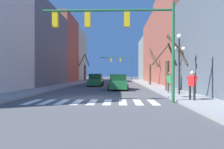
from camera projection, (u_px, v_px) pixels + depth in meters
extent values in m
plane|color=#4C4C4F|center=(96.00, 99.00, 14.74)|extent=(240.00, 240.00, 0.00)
cube|color=gray|center=(5.00, 97.00, 14.92)|extent=(2.58, 90.00, 0.15)
cube|color=gray|center=(189.00, 98.00, 14.55)|extent=(2.58, 90.00, 0.15)
cube|color=#515B66|center=(34.00, 46.00, 31.22)|extent=(6.00, 15.05, 11.22)
cube|color=#934C3D|center=(59.00, 50.00, 44.29)|extent=(6.00, 11.11, 13.25)
cube|color=#BCB299|center=(71.00, 56.00, 55.96)|extent=(6.00, 12.24, 12.60)
cube|color=#934C3D|center=(182.00, 38.00, 30.86)|extent=(6.00, 13.62, 13.60)
cube|color=#934C3D|center=(162.00, 51.00, 45.15)|extent=(6.00, 14.95, 12.65)
cube|color=gray|center=(152.00, 60.00, 59.02)|extent=(6.00, 12.81, 11.07)
cube|color=white|center=(32.00, 102.00, 13.03)|extent=(0.45, 2.60, 0.01)
cube|color=white|center=(47.00, 102.00, 13.00)|extent=(0.45, 2.60, 0.01)
cube|color=white|center=(62.00, 102.00, 12.98)|extent=(0.45, 2.60, 0.01)
cube|color=white|center=(77.00, 102.00, 12.95)|extent=(0.45, 2.60, 0.01)
cube|color=white|center=(92.00, 102.00, 12.92)|extent=(0.45, 2.60, 0.01)
cube|color=white|center=(107.00, 102.00, 12.90)|extent=(0.45, 2.60, 0.01)
cube|color=white|center=(123.00, 102.00, 12.87)|extent=(0.45, 2.60, 0.01)
cube|color=white|center=(138.00, 102.00, 12.84)|extent=(0.45, 2.60, 0.01)
cube|color=white|center=(153.00, 102.00, 12.82)|extent=(0.45, 2.60, 0.01)
cylinder|color=#236038|center=(173.00, 53.00, 12.60)|extent=(0.18, 0.18, 5.78)
cylinder|color=#236038|center=(107.00, 10.00, 12.71)|extent=(7.64, 0.14, 0.14)
cube|color=yellow|center=(127.00, 20.00, 12.68)|extent=(0.32, 0.28, 0.84)
cube|color=yellow|center=(88.00, 20.00, 12.74)|extent=(0.32, 0.28, 0.84)
cube|color=yellow|center=(55.00, 20.00, 12.80)|extent=(0.32, 0.28, 0.84)
cylinder|color=#236038|center=(131.00, 68.00, 53.45)|extent=(0.18, 0.18, 6.07)
cylinder|color=#236038|center=(116.00, 58.00, 53.55)|extent=(7.67, 0.14, 0.14)
cube|color=yellow|center=(120.00, 60.00, 53.52)|extent=(0.32, 0.28, 0.84)
cube|color=yellow|center=(111.00, 60.00, 53.59)|extent=(0.32, 0.28, 0.84)
cylinder|color=black|center=(179.00, 67.00, 16.23)|extent=(0.12, 0.12, 4.14)
sphere|color=white|center=(179.00, 36.00, 16.22)|extent=(0.36, 0.36, 0.36)
sphere|color=white|center=(175.00, 49.00, 16.23)|extent=(0.31, 0.31, 0.31)
sphere|color=white|center=(184.00, 49.00, 16.21)|extent=(0.31, 0.31, 0.31)
cube|color=#236B38|center=(96.00, 82.00, 29.94)|extent=(1.75, 4.79, 0.83)
cube|color=#133A1E|center=(96.00, 76.00, 29.94)|extent=(1.61, 2.49, 0.68)
cylinder|color=black|center=(101.00, 84.00, 28.43)|extent=(0.22, 0.64, 0.64)
cylinder|color=black|center=(88.00, 84.00, 28.49)|extent=(0.22, 0.64, 0.64)
cylinder|color=black|center=(103.00, 83.00, 31.40)|extent=(0.22, 0.64, 0.64)
cylinder|color=black|center=(91.00, 83.00, 31.45)|extent=(0.22, 0.64, 0.64)
cube|color=white|center=(115.00, 80.00, 43.76)|extent=(1.74, 4.16, 0.74)
cube|color=gray|center=(115.00, 76.00, 43.76)|extent=(1.60, 2.16, 0.61)
cylinder|color=black|center=(111.00, 80.00, 45.08)|extent=(0.22, 0.64, 0.64)
cylinder|color=black|center=(120.00, 80.00, 45.02)|extent=(0.22, 0.64, 0.64)
cylinder|color=black|center=(111.00, 81.00, 42.50)|extent=(0.22, 0.64, 0.64)
cylinder|color=black|center=(120.00, 81.00, 42.45)|extent=(0.22, 0.64, 0.64)
cube|color=#236B38|center=(118.00, 84.00, 23.15)|extent=(1.79, 4.90, 0.81)
cube|color=#133A1E|center=(118.00, 77.00, 23.15)|extent=(1.65, 2.55, 0.66)
cylinder|color=black|center=(110.00, 86.00, 24.69)|extent=(0.22, 0.64, 0.64)
cylinder|color=black|center=(126.00, 86.00, 24.64)|extent=(0.22, 0.64, 0.64)
cylinder|color=black|center=(109.00, 88.00, 21.66)|extent=(0.22, 0.64, 0.64)
cylinder|color=black|center=(127.00, 88.00, 21.60)|extent=(0.22, 0.64, 0.64)
cylinder|color=#4C4C51|center=(168.00, 88.00, 17.73)|extent=(0.12, 0.12, 0.79)
cylinder|color=#4C4C51|center=(171.00, 88.00, 17.55)|extent=(0.12, 0.12, 0.79)
cube|color=#337542|center=(170.00, 79.00, 17.63)|extent=(0.44, 0.41, 0.62)
sphere|color=#8C664C|center=(170.00, 74.00, 17.63)|extent=(0.22, 0.22, 0.22)
cylinder|color=#337542|center=(167.00, 80.00, 17.77)|extent=(0.27, 0.23, 0.60)
cylinder|color=#337542|center=(172.00, 80.00, 17.49)|extent=(0.27, 0.23, 0.60)
cylinder|color=black|center=(190.00, 93.00, 12.80)|extent=(0.12, 0.12, 0.80)
cylinder|color=black|center=(194.00, 93.00, 12.56)|extent=(0.12, 0.12, 0.80)
cube|color=red|center=(192.00, 81.00, 12.68)|extent=(0.41, 0.45, 0.63)
sphere|color=beige|center=(192.00, 73.00, 12.68)|extent=(0.23, 0.23, 0.23)
cylinder|color=red|center=(189.00, 81.00, 12.86)|extent=(0.24, 0.27, 0.61)
cylinder|color=red|center=(196.00, 82.00, 12.50)|extent=(0.24, 0.27, 0.61)
cylinder|color=#473828|center=(167.00, 76.00, 20.12)|extent=(0.38, 0.38, 2.73)
cylinder|color=#473828|center=(180.00, 50.00, 20.05)|extent=(2.48, 0.28, 2.71)
cylinder|color=#473828|center=(172.00, 54.00, 20.75)|extent=(1.31, 1.51, 2.17)
cylinder|color=#473828|center=(177.00, 49.00, 19.43)|extent=(1.54, 1.54, 2.94)
cylinder|color=#473828|center=(160.00, 55.00, 20.00)|extent=(1.55, 0.43, 1.85)
cylinder|color=brown|center=(85.00, 73.00, 50.05)|extent=(0.42, 0.42, 3.54)
cylinder|color=brown|center=(87.00, 60.00, 49.83)|extent=(1.25, 0.62, 2.85)
cylinder|color=brown|center=(82.00, 60.00, 49.72)|extent=(1.35, 0.86, 2.69)
cylinder|color=brown|center=(82.00, 60.00, 49.86)|extent=(1.44, 0.61, 2.85)
cylinder|color=brown|center=(150.00, 75.00, 31.27)|extent=(0.34, 0.34, 2.86)
cylinder|color=brown|center=(154.00, 58.00, 31.17)|extent=(1.41, 0.34, 2.51)
cylinder|color=brown|center=(153.00, 60.00, 30.81)|extent=(0.87, 1.02, 2.13)
cylinder|color=brown|center=(154.00, 57.00, 31.02)|extent=(1.25, 0.64, 2.70)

